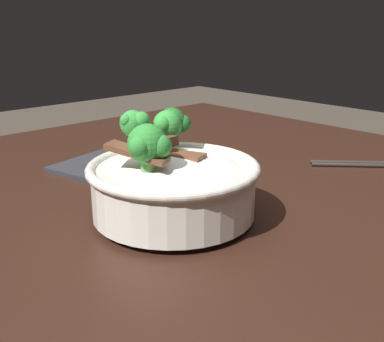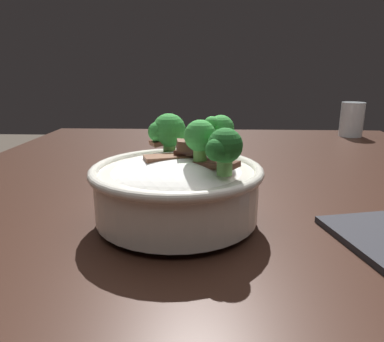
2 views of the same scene
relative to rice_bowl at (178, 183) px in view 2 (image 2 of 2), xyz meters
name	(u,v)px [view 2 (image 2 of 2)]	position (x,y,z in m)	size (l,w,h in m)	color
dining_table	(228,267)	(0.06, -0.07, -0.15)	(1.38, 1.04, 0.79)	black
rice_bowl	(178,183)	(0.00, 0.00, 0.00)	(0.21, 0.21, 0.13)	silver
drinking_glass	(352,122)	(0.64, -0.46, -0.01)	(0.07, 0.07, 0.10)	white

